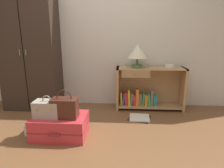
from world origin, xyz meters
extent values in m
plane|color=brown|center=(0.00, 0.00, 0.00)|extent=(9.00, 9.00, 0.00)
cube|color=beige|center=(0.00, 1.50, 1.30)|extent=(6.40, 0.10, 2.60)
cube|color=#33261E|center=(-1.16, 1.20, 0.99)|extent=(0.92, 0.45, 1.98)
cube|color=black|center=(-1.16, 0.98, 0.99)|extent=(0.01, 0.01, 1.88)
cylinder|color=gray|center=(-1.21, 0.97, 0.99)|extent=(0.01, 0.01, 0.09)
cylinder|color=gray|center=(-1.11, 0.97, 0.99)|extent=(0.01, 0.01, 0.09)
cube|color=tan|center=(0.30, 1.26, 0.36)|extent=(0.04, 0.32, 0.72)
cube|color=tan|center=(1.41, 1.26, 0.36)|extent=(0.04, 0.32, 0.72)
cube|color=tan|center=(0.85, 1.26, 0.71)|extent=(1.14, 0.32, 0.02)
cube|color=tan|center=(0.85, 1.26, 0.06)|extent=(1.06, 0.32, 0.02)
cube|color=tan|center=(0.85, 1.41, 0.36)|extent=(1.06, 0.01, 0.70)
cube|color=#9D7950|center=(0.60, 1.11, 0.64)|extent=(0.46, 0.02, 0.12)
sphere|color=#9E844C|center=(0.60, 1.09, 0.64)|extent=(0.02, 0.02, 0.02)
cube|color=gold|center=(0.37, 1.23, 0.17)|extent=(0.05, 0.08, 0.21)
cube|color=#2D51B2|center=(0.41, 1.23, 0.16)|extent=(0.04, 0.08, 0.20)
cube|color=red|center=(0.45, 1.23, 0.18)|extent=(0.07, 0.10, 0.22)
cube|color=gold|center=(0.50, 1.23, 0.20)|extent=(0.04, 0.13, 0.26)
cube|color=#726659|center=(0.55, 1.23, 0.17)|extent=(0.05, 0.10, 0.21)
cube|color=red|center=(0.60, 1.23, 0.16)|extent=(0.05, 0.12, 0.19)
cube|color=orange|center=(0.64, 1.23, 0.21)|extent=(0.05, 0.12, 0.29)
cube|color=#726659|center=(0.70, 1.23, 0.17)|extent=(0.06, 0.08, 0.20)
cube|color=green|center=(0.75, 1.23, 0.17)|extent=(0.04, 0.09, 0.21)
cube|color=orange|center=(0.79, 1.23, 0.16)|extent=(0.05, 0.10, 0.18)
cube|color=green|center=(0.84, 1.23, 0.17)|extent=(0.05, 0.13, 0.21)
cube|color=#726659|center=(0.89, 1.23, 0.20)|extent=(0.05, 0.11, 0.27)
cube|color=teal|center=(0.95, 1.23, 0.16)|extent=(0.06, 0.10, 0.19)
cylinder|color=#4C7542|center=(0.62, 1.23, 0.75)|extent=(0.17, 0.17, 0.05)
cylinder|color=#4C7542|center=(0.62, 1.23, 0.83)|extent=(0.04, 0.04, 0.11)
cone|color=beige|center=(0.62, 1.23, 0.99)|extent=(0.32, 0.32, 0.22)
cylinder|color=silver|center=(1.17, 1.28, 0.75)|extent=(0.15, 0.15, 0.05)
cube|color=#D1333D|center=(-0.39, 0.24, 0.14)|extent=(0.66, 0.44, 0.28)
cube|color=maroon|center=(-0.39, 0.24, 0.14)|extent=(0.67, 0.44, 0.01)
cube|color=maroon|center=(-0.39, 0.01, 0.14)|extent=(0.14, 0.02, 0.03)
cube|color=#A89E8E|center=(-0.52, 0.20, 0.38)|extent=(0.31, 0.19, 0.21)
torus|color=slate|center=(-0.52, 0.20, 0.50)|extent=(0.11, 0.02, 0.11)
cube|color=tan|center=(-0.61, 0.10, 0.42)|extent=(0.02, 0.01, 0.02)
cube|color=tan|center=(-0.43, 0.10, 0.42)|extent=(0.02, 0.01, 0.02)
cube|color=#472319|center=(-0.30, 0.20, 0.40)|extent=(0.31, 0.19, 0.24)
torus|color=#472319|center=(-0.30, 0.20, 0.54)|extent=(0.18, 0.01, 0.18)
cylinder|color=white|center=(-0.82, 0.22, 0.08)|extent=(0.07, 0.07, 0.15)
cylinder|color=silver|center=(-0.82, 0.22, 0.16)|extent=(0.04, 0.04, 0.02)
cube|color=white|center=(0.66, 0.83, 0.01)|extent=(0.31, 0.29, 0.02)
cube|color=black|center=(0.66, 0.83, 0.00)|extent=(0.39, 0.38, 0.01)
camera|label=1|loc=(0.40, -1.93, 1.27)|focal=30.75mm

